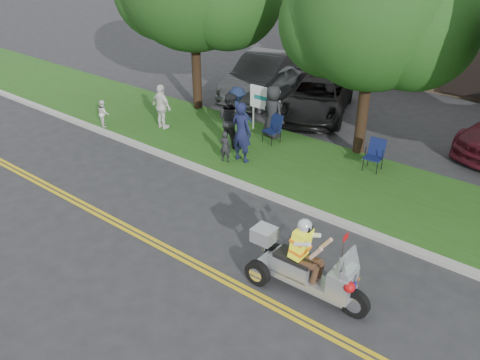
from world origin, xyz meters
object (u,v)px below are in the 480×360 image
Objects in this scene: lawn_chair_b at (375,153)px; spectator_adult_right at (162,107)px; parked_car_left at (264,75)px; spectator_adult_mid at (230,120)px; lawn_chair_a at (274,127)px; parked_car_far_left at (268,83)px; spectator_adult_left at (242,132)px; trike_scooter at (303,268)px; parked_car_mid at (317,97)px.

spectator_adult_right reaches higher than lawn_chair_b.
spectator_adult_mid is at bearing -77.97° from parked_car_left.
parked_car_far_left is at bearing 139.28° from lawn_chair_a.
spectator_adult_left is 6.18m from parked_car_far_left.
lawn_chair_b is at bearing -149.59° from spectator_adult_left.
trike_scooter is at bearing -81.85° from lawn_chair_b.
parked_car_mid is at bearing 118.26° from trike_scooter.
spectator_adult_mid reaches higher than parked_car_left.
spectator_adult_left is 1.19× the size of spectator_adult_right.
trike_scooter is 0.51× the size of parked_car_left.
spectator_adult_left is 0.45× the size of parked_car_far_left.
trike_scooter reaches higher than spectator_adult_right.
parked_car_left is at bearing 140.82° from lawn_chair_a.
spectator_adult_left is 3.93m from spectator_adult_right.
parked_car_left reaches higher than spectator_adult_right.
spectator_adult_mid is at bearing -120.05° from lawn_chair_a.
lawn_chair_a is at bearing -131.01° from spectator_adult_mid.
parked_car_mid is (3.51, 4.92, -0.22)m from spectator_adult_right.
lawn_chair_b is (3.59, 0.22, 0.00)m from lawn_chair_a.
trike_scooter is at bearing 140.96° from spectator_adult_mid.
trike_scooter reaches higher than parked_car_far_left.
spectator_adult_left is (-3.55, -2.05, 0.42)m from lawn_chair_b.
lawn_chair_a is 3.44m from parked_car_mid.
spectator_adult_left is at bearing -153.66° from lawn_chair_b.
parked_car_left is (-3.37, 4.01, 0.24)m from lawn_chair_a.
lawn_chair_b is 4.13m from spectator_adult_left.
spectator_adult_right is 0.30× the size of parked_car_left.
lawn_chair_a and lawn_chair_b have the same top height.
spectator_adult_left is 1.06× the size of spectator_adult_mid.
lawn_chair_a is 0.59× the size of spectator_adult_right.
trike_scooter is 0.63× the size of parked_car_far_left.
lawn_chair_b is 0.19× the size of parked_car_mid.
spectator_adult_right is at bearing -146.13° from parked_car_mid.
lawn_chair_b is 0.50× the size of spectator_adult_left.
parked_car_left is at bearing 128.65° from trike_scooter.
spectator_adult_left is at bearing -72.44° from parked_car_left.
parked_car_far_left is (-6.46, 3.39, 0.09)m from lawn_chair_b.
parked_car_far_left reaches higher than lawn_chair_b.
lawn_chair_b is at bearing -25.21° from parked_car_far_left.
lawn_chair_a is at bearing 179.84° from lawn_chair_b.
trike_scooter is 6.31m from spectator_adult_left.
spectator_adult_left reaches higher than lawn_chair_a.
parked_car_far_left is (-2.91, 5.44, -0.34)m from spectator_adult_left.
spectator_adult_mid is at bearing -33.20° from spectator_adult_left.
parked_car_mid is (0.62, 4.56, -0.31)m from spectator_adult_mid.
lawn_chair_b is 0.22× the size of parked_car_far_left.
trike_scooter is at bearing 159.24° from spectator_adult_right.
parked_car_left is at bearing -89.44° from spectator_adult_right.
spectator_adult_mid is at bearing -66.01° from parked_car_far_left.
trike_scooter is at bearing -39.52° from lawn_chair_a.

